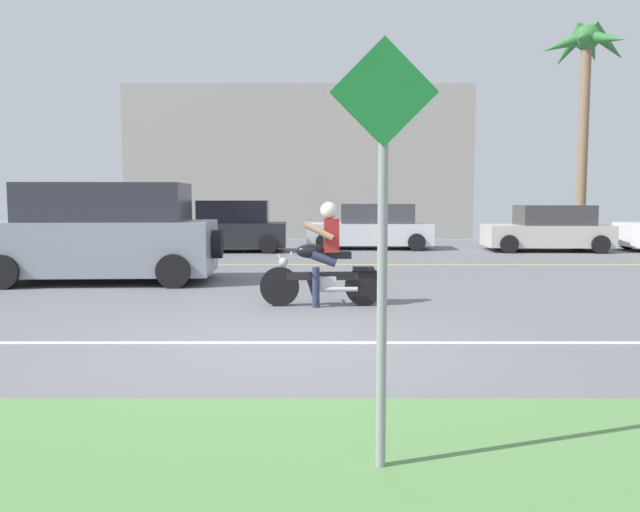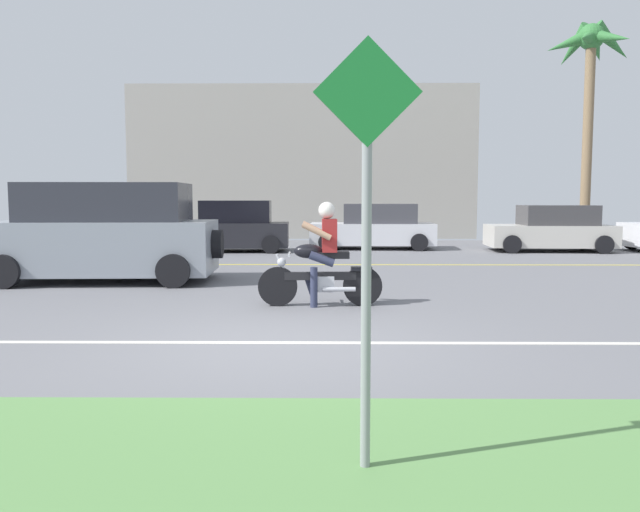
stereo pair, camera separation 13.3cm
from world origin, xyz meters
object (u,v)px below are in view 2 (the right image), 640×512
(parked_car_1, at_px, (231,228))
(street_sign, at_px, (367,215))
(parked_car_2, at_px, (374,228))
(parked_car_3, at_px, (552,230))
(motorcyclist, at_px, (321,262))
(palm_tree_0, at_px, (590,60))
(suv_nearby, at_px, (105,234))
(parked_car_0, at_px, (69,229))

(parked_car_1, xyz_separation_m, street_sign, (3.26, -16.16, 0.82))
(parked_car_2, bearing_deg, parked_car_3, -9.06)
(motorcyclist, bearing_deg, palm_tree_0, 54.61)
(parked_car_2, relative_size, palm_tree_0, 0.52)
(parked_car_1, relative_size, parked_car_3, 0.98)
(palm_tree_0, bearing_deg, suv_nearby, -142.66)
(motorcyclist, xyz_separation_m, suv_nearby, (-4.37, 2.84, 0.27))
(suv_nearby, distance_m, parked_car_2, 10.31)
(parked_car_1, xyz_separation_m, palm_tree_0, (12.51, 3.33, 5.91))
(parked_car_0, distance_m, palm_tree_0, 18.87)
(motorcyclist, bearing_deg, parked_car_3, 54.90)
(palm_tree_0, xyz_separation_m, street_sign, (-9.25, -19.49, -5.08))
(parked_car_2, relative_size, street_sign, 1.61)
(parked_car_1, distance_m, palm_tree_0, 14.23)
(motorcyclist, relative_size, parked_car_1, 0.51)
(suv_nearby, bearing_deg, palm_tree_0, 37.34)
(parked_car_1, bearing_deg, palm_tree_0, 14.93)
(parked_car_2, distance_m, palm_tree_0, 10.14)
(parked_car_2, bearing_deg, parked_car_0, -171.66)
(parked_car_1, bearing_deg, parked_car_3, 0.96)
(parked_car_1, distance_m, street_sign, 16.51)
(parked_car_1, height_order, parked_car_2, parked_car_1)
(parked_car_1, height_order, street_sign, street_sign)
(parked_car_0, bearing_deg, street_sign, -62.36)
(parked_car_2, relative_size, parked_car_3, 1.06)
(parked_car_2, bearing_deg, suv_nearby, -125.86)
(suv_nearby, relative_size, parked_car_2, 1.11)
(suv_nearby, height_order, parked_car_2, suv_nearby)
(parked_car_1, xyz_separation_m, parked_car_3, (10.18, 0.17, -0.06))
(parked_car_2, distance_m, parked_car_3, 5.64)
(suv_nearby, xyz_separation_m, parked_car_2, (6.04, 8.35, -0.25))
(parked_car_1, height_order, palm_tree_0, palm_tree_0)
(motorcyclist, bearing_deg, street_sign, -87.02)
(parked_car_3, height_order, street_sign, street_sign)
(parked_car_3, bearing_deg, suv_nearby, -147.25)
(parked_car_2, bearing_deg, palm_tree_0, 16.08)
(parked_car_1, bearing_deg, street_sign, -78.61)
(parked_car_3, bearing_deg, motorcyclist, -125.10)
(parked_car_0, relative_size, parked_car_3, 1.04)
(parked_car_0, bearing_deg, parked_car_3, 1.98)
(suv_nearby, distance_m, parked_car_3, 13.80)
(suv_nearby, relative_size, parked_car_3, 1.18)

